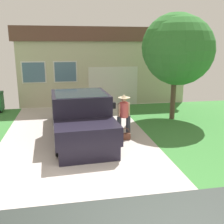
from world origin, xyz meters
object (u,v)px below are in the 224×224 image
(handbag, at_px, (125,136))
(house_with_garage, at_px, (98,63))
(front_yard_tree, at_px, (176,50))
(pickup_truck, at_px, (80,118))
(person_with_hat, at_px, (124,114))

(handbag, distance_m, house_with_garage, 8.70)
(front_yard_tree, bearing_deg, house_with_garage, 112.44)
(pickup_truck, distance_m, person_with_hat, 1.55)
(house_with_garage, bearing_deg, front_yard_tree, -67.56)
(pickup_truck, bearing_deg, house_with_garage, -105.13)
(pickup_truck, bearing_deg, front_yard_tree, -160.84)
(person_with_hat, bearing_deg, pickup_truck, -20.72)
(person_with_hat, xyz_separation_m, handbag, (0.02, -0.19, -0.75))
(person_with_hat, distance_m, front_yard_tree, 4.05)
(handbag, height_order, house_with_garage, house_with_garage)
(pickup_truck, bearing_deg, person_with_hat, 165.68)
(pickup_truck, height_order, handbag, pickup_truck)
(handbag, bearing_deg, person_with_hat, 95.50)
(pickup_truck, xyz_separation_m, person_with_hat, (1.52, -0.30, 0.14))
(house_with_garage, xyz_separation_m, front_yard_tree, (2.57, -6.23, 0.93))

